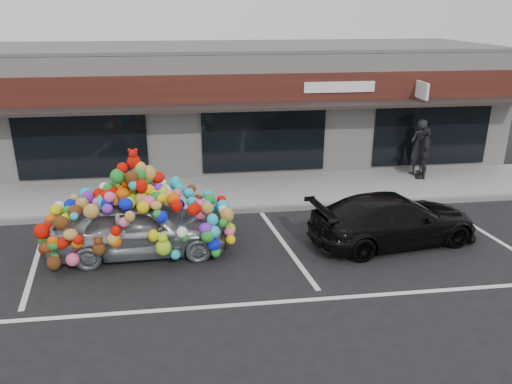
{
  "coord_description": "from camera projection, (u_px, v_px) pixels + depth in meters",
  "views": [
    {
      "loc": [
        0.63,
        -10.88,
        5.6
      ],
      "look_at": [
        2.21,
        1.4,
        1.03
      ],
      "focal_mm": 35.0,
      "sensor_mm": 36.0,
      "label": 1
    }
  ],
  "objects": [
    {
      "name": "parking_stripe_right",
      "position": [
        487.0,
        234.0,
        13.16
      ],
      "size": [
        0.73,
        4.37,
        0.01
      ],
      "primitive_type": "cube",
      "rotation": [
        0.0,
        0.0,
        0.14
      ],
      "color": "silver",
      "rests_on": "ground"
    },
    {
      "name": "ground",
      "position": [
        173.0,
        256.0,
        11.99
      ],
      "size": [
        90.0,
        90.0,
        0.0
      ],
      "primitive_type": "plane",
      "color": "black",
      "rests_on": "ground"
    },
    {
      "name": "sidewalk",
      "position": [
        176.0,
        195.0,
        15.69
      ],
      "size": [
        26.0,
        3.0,
        0.15
      ],
      "primitive_type": "cube",
      "color": "gray",
      "rests_on": "ground"
    },
    {
      "name": "parking_stripe_left",
      "position": [
        36.0,
        260.0,
        11.79
      ],
      "size": [
        0.73,
        4.37,
        0.01
      ],
      "primitive_type": "cube",
      "rotation": [
        0.0,
        0.0,
        0.14
      ],
      "color": "silver",
      "rests_on": "ground"
    },
    {
      "name": "lane_line",
      "position": [
        269.0,
        303.0,
        10.09
      ],
      "size": [
        14.0,
        0.12,
        0.01
      ],
      "primitive_type": "cube",
      "color": "silver",
      "rests_on": "ground"
    },
    {
      "name": "toy_car",
      "position": [
        139.0,
        219.0,
        11.89
      ],
      "size": [
        3.04,
        4.51,
        2.6
      ],
      "rotation": [
        0.0,
        0.0,
        1.6
      ],
      "color": "#ABB0B6",
      "rests_on": "ground"
    },
    {
      "name": "parking_stripe_mid",
      "position": [
        286.0,
        246.0,
        12.51
      ],
      "size": [
        0.73,
        4.37,
        0.01
      ],
      "primitive_type": "cube",
      "rotation": [
        0.0,
        0.0,
        0.14
      ],
      "color": "silver",
      "rests_on": "ground"
    },
    {
      "name": "shop_building",
      "position": [
        176.0,
        104.0,
        19.09
      ],
      "size": [
        24.0,
        7.2,
        4.31
      ],
      "color": "beige",
      "rests_on": "ground"
    },
    {
      "name": "black_sedan",
      "position": [
        394.0,
        219.0,
        12.51
      ],
      "size": [
        2.41,
        4.53,
        1.25
      ],
      "primitive_type": "imported",
      "rotation": [
        0.0,
        0.0,
        1.73
      ],
      "color": "black",
      "rests_on": "ground"
    },
    {
      "name": "pedestrian_c",
      "position": [
        424.0,
        153.0,
        16.76
      ],
      "size": [
        1.12,
        0.73,
        1.76
      ],
      "primitive_type": "imported",
      "rotation": [
        0.0,
        0.0,
        4.39
      ],
      "color": "#27242A",
      "rests_on": "sidewalk"
    },
    {
      "name": "kerb",
      "position": [
        175.0,
        213.0,
        14.29
      ],
      "size": [
        26.0,
        0.18,
        0.16
      ],
      "primitive_type": "cube",
      "color": "slate",
      "rests_on": "ground"
    },
    {
      "name": "pedestrian_a",
      "position": [
        418.0,
        147.0,
        17.15
      ],
      "size": [
        0.84,
        0.72,
        1.93
      ],
      "primitive_type": "imported",
      "rotation": [
        0.0,
        0.0,
        3.59
      ],
      "color": "black",
      "rests_on": "sidewalk"
    }
  ]
}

